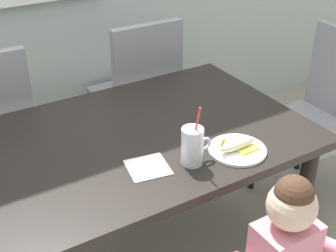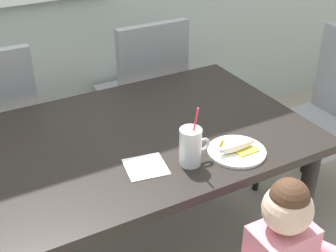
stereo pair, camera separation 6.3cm
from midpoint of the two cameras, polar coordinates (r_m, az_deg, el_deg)
dining_table at (r=1.95m, az=-6.03°, el=-3.62°), size 1.53×0.94×0.71m
dining_chair_right at (r=2.71m, az=-4.24°, el=4.73°), size 0.44×0.45×0.96m
dining_chair_far at (r=2.59m, az=18.00°, el=1.97°), size 0.44×0.44×0.96m
toddler_standing at (r=1.70m, az=13.22°, el=-14.83°), size 0.33×0.24×0.84m
milk_cup at (r=1.71m, az=2.01°, el=-2.77°), size 0.13×0.08×0.25m
snack_plate at (r=1.82m, az=7.65°, el=-2.98°), size 0.23×0.23×0.01m
peeled_banana at (r=1.81m, az=7.72°, el=-2.32°), size 0.17×0.11×0.07m
paper_napkin at (r=1.72m, az=-3.58°, el=-5.17°), size 0.17×0.17×0.00m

